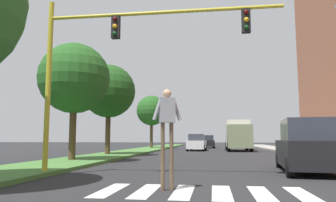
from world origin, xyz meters
TOP-DOWN VIEW (x-y plane):
  - ground_plane at (0.00, 30.00)m, footprint 140.00×140.00m
  - crosswalk at (0.00, 7.47)m, footprint 4.95×2.20m
  - median_strip at (-6.85, 28.00)m, footprint 3.43×64.00m
  - tree_mid at (-7.11, 15.88)m, footprint 3.81×3.81m
  - tree_far at (-7.22, 21.98)m, footprint 3.86×3.86m
  - tree_distant at (-7.14, 38.09)m, footprint 3.67×3.67m
  - sidewalk_right at (7.63, 28.00)m, footprint 3.00×64.00m
  - traffic_light_gantry at (-3.09, 10.10)m, footprint 8.14×0.30m
  - pedestrian_performer at (-0.86, 7.60)m, footprint 0.73×0.35m
  - suv_crossing at (3.76, 12.37)m, footprint 2.39×4.77m
  - sedan_midblock at (-1.40, 33.04)m, footprint 1.95×4.34m
  - sedan_distant at (-0.51, 42.34)m, footprint 1.97×4.19m
  - sedan_far_horizon at (-1.09, 53.63)m, footprint 1.87×4.57m
  - truck_box_delivery at (2.76, 33.05)m, footprint 2.40×6.20m

SIDE VIEW (x-z plane):
  - ground_plane at x=0.00m, z-range 0.00..0.00m
  - crosswalk at x=0.00m, z-range 0.00..0.01m
  - median_strip at x=-6.85m, z-range 0.00..0.15m
  - sidewalk_right at x=7.63m, z-range 0.00..0.15m
  - sedan_distant at x=-0.51m, z-range -0.06..1.61m
  - sedan_midblock at x=-1.40m, z-range -0.06..1.63m
  - sedan_far_horizon at x=-1.09m, z-range -0.06..1.65m
  - suv_crossing at x=3.76m, z-range -0.05..1.92m
  - truck_box_delivery at x=2.76m, z-range 0.08..3.18m
  - pedestrian_performer at x=-0.86m, z-range 0.42..2.91m
  - traffic_light_gantry at x=-3.09m, z-range 1.33..7.33m
  - tree_mid at x=-7.11m, z-range 1.35..7.59m
  - tree_distant at x=-7.14m, z-range 1.46..7.79m
  - tree_far at x=-7.22m, z-range 1.43..7.89m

